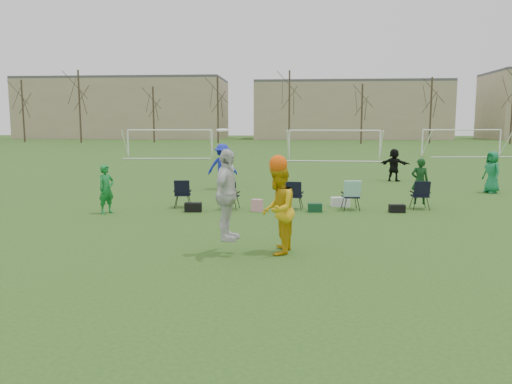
# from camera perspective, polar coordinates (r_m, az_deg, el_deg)

# --- Properties ---
(ground) EXTENTS (260.00, 260.00, 0.00)m
(ground) POSITION_cam_1_polar(r_m,az_deg,el_deg) (9.34, -0.34, -9.96)
(ground) COLOR #2D5119
(ground) RESTS_ON ground
(fielder_green_near) EXTENTS (0.62, 0.69, 1.58)m
(fielder_green_near) POSITION_cam_1_polar(r_m,az_deg,el_deg) (16.71, -16.74, 0.32)
(fielder_green_near) COLOR #15762E
(fielder_green_near) RESTS_ON ground
(fielder_blue) EXTENTS (1.30, 0.75, 2.01)m
(fielder_blue) POSITION_cam_1_polar(r_m,az_deg,el_deg) (22.16, -3.85, 2.92)
(fielder_blue) COLOR #1725AF
(fielder_blue) RESTS_ON ground
(fielder_green_far) EXTENTS (0.82, 1.00, 1.75)m
(fielder_green_far) POSITION_cam_1_polar(r_m,az_deg,el_deg) (23.08, 25.37, 2.07)
(fielder_green_far) COLOR #147240
(fielder_green_far) RESTS_ON ground
(fielder_black) EXTENTS (1.56, 1.23, 1.65)m
(fielder_black) POSITION_cam_1_polar(r_m,az_deg,el_deg) (26.26, 15.50, 3.01)
(fielder_black) COLOR black
(fielder_black) RESTS_ON ground
(center_contest) EXTENTS (1.88, 1.34, 2.75)m
(center_contest) POSITION_cam_1_polar(r_m,az_deg,el_deg) (10.87, -0.03, -1.18)
(center_contest) COLOR silver
(center_contest) RESTS_ON ground
(sideline_setup) EXTENTS (8.75, 1.82, 1.72)m
(sideline_setup) POSITION_cam_1_polar(r_m,az_deg,el_deg) (16.99, 6.64, -0.21)
(sideline_setup) COLOR #0F3814
(sideline_setup) RESTS_ON ground
(goal_left) EXTENTS (7.39, 0.76, 2.46)m
(goal_left) POSITION_cam_1_polar(r_m,az_deg,el_deg) (44.21, -9.81, 6.37)
(goal_left) COLOR white
(goal_left) RESTS_ON ground
(goal_mid) EXTENTS (7.40, 0.63, 2.46)m
(goal_mid) POSITION_cam_1_polar(r_m,az_deg,el_deg) (41.02, 8.93, 6.30)
(goal_mid) COLOR white
(goal_mid) RESTS_ON ground
(goal_right) EXTENTS (7.35, 1.14, 2.46)m
(goal_right) POSITION_cam_1_polar(r_m,az_deg,el_deg) (49.31, 22.47, 6.03)
(goal_right) COLOR white
(goal_right) RESTS_ON ground
(tree_line) EXTENTS (110.28, 3.28, 11.40)m
(tree_line) POSITION_cam_1_polar(r_m,az_deg,el_deg) (78.76, 3.99, 9.28)
(tree_line) COLOR #382B21
(tree_line) RESTS_ON ground
(building_row) EXTENTS (126.00, 16.00, 13.00)m
(building_row) POSITION_cam_1_polar(r_m,az_deg,el_deg) (105.10, 7.66, 9.31)
(building_row) COLOR tan
(building_row) RESTS_ON ground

